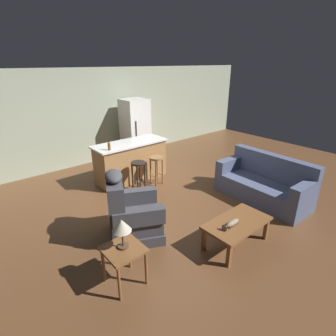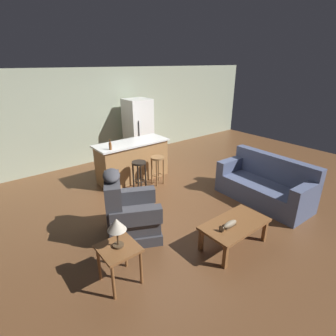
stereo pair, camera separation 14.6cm
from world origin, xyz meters
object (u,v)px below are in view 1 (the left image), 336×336
Objects in this scene: couch at (264,184)px; end_table at (124,254)px; kitchen_island at (131,161)px; bar_stool_right at (156,165)px; table_lamp at (122,227)px; refrigerator at (135,130)px; coffee_table at (237,225)px; bar_stool_left at (138,171)px; recliner_near_lamp at (130,214)px; bottle_tall_green at (109,146)px; fish_figurine at (231,224)px.

couch is 3.44× the size of end_table.
kitchen_island is 0.70m from bar_stool_right.
end_table is 0.82× the size of bar_stool_right.
kitchen_island is at bearing -57.97° from couch.
table_lamp reaches higher than end_table.
end_table is 0.32× the size of refrigerator.
coffee_table is at bearing -92.21° from kitchen_island.
couch reaches higher than bar_stool_left.
kitchen_island is at bearing -128.50° from refrigerator.
end_table is (-0.62, -0.82, 0.04)m from recliner_near_lamp.
fish_figurine is at bearing -83.20° from bottle_tall_green.
bar_stool_right is at bearing 66.29° from recliner_near_lamp.
bar_stool_right reaches higher than end_table.
couch is 2.43m from bar_stool_right.
fish_figurine is 1.71m from table_lamp.
bottle_tall_green reaches higher than table_lamp.
table_lamp is at bearing 162.87° from fish_figurine.
bottle_tall_green is at bearing -46.25° from couch.
bar_stool_right is at bearing -64.39° from kitchen_island.
refrigerator is at bearing 74.23° from fish_figurine.
refrigerator is at bearing 41.18° from bottle_tall_green.
coffee_table is at bearing -79.93° from bottle_tall_green.
table_lamp is 3.36m from kitchen_island.
couch is at bearing -81.00° from refrigerator.
end_table is 4.91m from refrigerator.
couch is 2.94m from recliner_near_lamp.
bar_stool_left is at bearing 91.91° from coffee_table.
couch is 1.07× the size of kitchen_island.
bottle_tall_green is at bearing 137.13° from bar_stool_left.
bar_stool_left is at bearing 180.00° from bar_stool_right.
table_lamp is 3.07m from bar_stool_right.
bottle_tall_green is (-0.45, 0.42, 0.56)m from bar_stool_left.
recliner_near_lamp is at bearing -125.31° from refrigerator.
fish_figurine is 2.68m from bar_stool_right.
refrigerator reaches higher than couch.
recliner_near_lamp reaches higher than end_table.
recliner_near_lamp is 2.06m from bar_stool_right.
fish_figurine is 0.19× the size of kitchen_island.
recliner_near_lamp is (-1.15, 1.28, 0.06)m from coffee_table.
recliner_near_lamp is 1.03m from end_table.
bottle_tall_green reaches higher than kitchen_island.
couch reaches higher than bar_stool_right.
end_table is 0.31× the size of kitchen_island.
couch reaches higher than coffee_table.
bar_stool_left is at bearing 77.48° from recliner_near_lamp.
bar_stool_left is at bearing 51.68° from table_lamp.
fish_figurine is 3.25m from kitchen_island.
table_lamp is 2.82m from bottle_tall_green.
refrigerator reaches higher than fish_figurine.
coffee_table is at bearing -103.69° from refrigerator.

